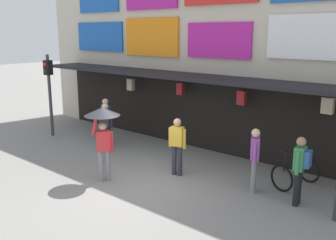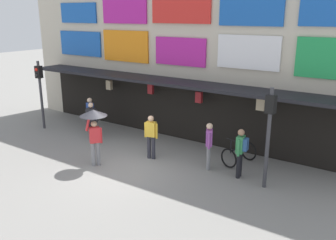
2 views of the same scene
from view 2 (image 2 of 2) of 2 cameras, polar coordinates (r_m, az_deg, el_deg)
name	(u,v)px [view 2 (image 2 of 2)]	position (r m, az deg, el deg)	size (l,w,h in m)	color
ground_plane	(119,168)	(13.03, -7.69, -7.58)	(80.00, 80.00, 0.00)	gray
shopfront	(188,46)	(15.64, 3.15, 11.63)	(18.00, 2.60, 8.00)	beige
traffic_light_near	(40,84)	(17.79, -19.56, 5.36)	(0.32, 0.35, 3.20)	#38383D
traffic_light_far	(269,122)	(11.26, 15.71, -0.34)	(0.30, 0.34, 3.20)	#38383D
bicycle_parked	(239,154)	(13.40, 11.11, -5.23)	(1.02, 1.32, 1.05)	black
pedestrian_in_red	(92,119)	(15.71, -11.96, 0.11)	(0.50, 0.33, 1.68)	black
pedestrian_with_umbrella	(94,122)	(12.87, -11.62, -0.28)	(0.96, 0.96, 2.08)	gray
pedestrian_in_purple	(90,114)	(16.60, -12.14, 0.97)	(0.50, 0.33, 1.68)	brown
pedestrian_in_yellow	(151,135)	(13.46, -2.69, -2.32)	(0.52, 0.30, 1.68)	#2D2D38
pedestrian_in_green	(241,150)	(12.14, 11.42, -4.59)	(0.39, 0.53, 1.68)	black
pedestrian_in_black	(209,143)	(12.63, 6.48, -3.69)	(0.36, 0.48, 1.68)	gray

